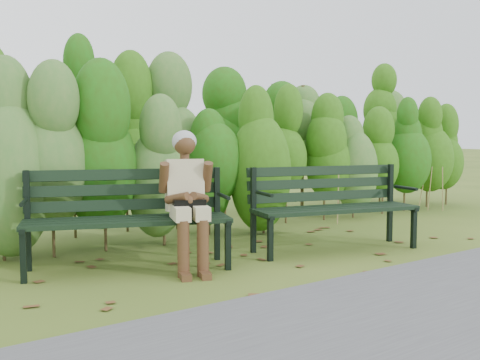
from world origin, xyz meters
TOP-DOWN VIEW (x-y plane):
  - ground at (0.00, 0.00)m, footprint 80.00×80.00m
  - footpath at (0.00, -2.20)m, footprint 60.00×2.50m
  - hedge_band at (0.00, 1.86)m, footprint 11.04×1.67m
  - leaf_litter at (0.08, 0.03)m, footprint 5.96×2.14m
  - bench_left at (-1.18, 0.45)m, footprint 1.88×1.17m
  - bench_right at (0.92, -0.00)m, footprint 1.83×0.98m
  - seated_woman at (-0.76, 0.10)m, footprint 0.55×0.75m

SIDE VIEW (x-z plane):
  - ground at x=0.00m, z-range 0.00..0.00m
  - leaf_litter at x=0.08m, z-range 0.00..0.01m
  - footpath at x=0.00m, z-range 0.00..0.01m
  - bench_right at x=0.92m, z-range 0.08..0.95m
  - bench_left at x=-1.18m, z-range 0.08..0.97m
  - seated_woman at x=-0.76m, z-range 0.09..1.33m
  - hedge_band at x=0.00m, z-range 0.05..2.47m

